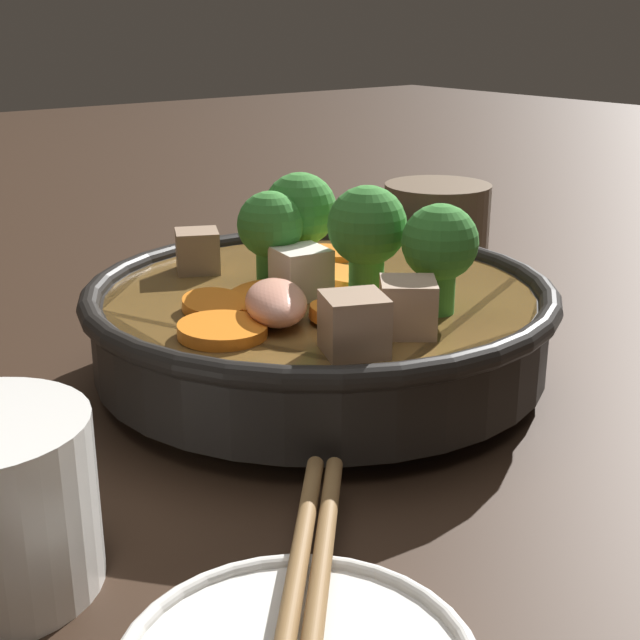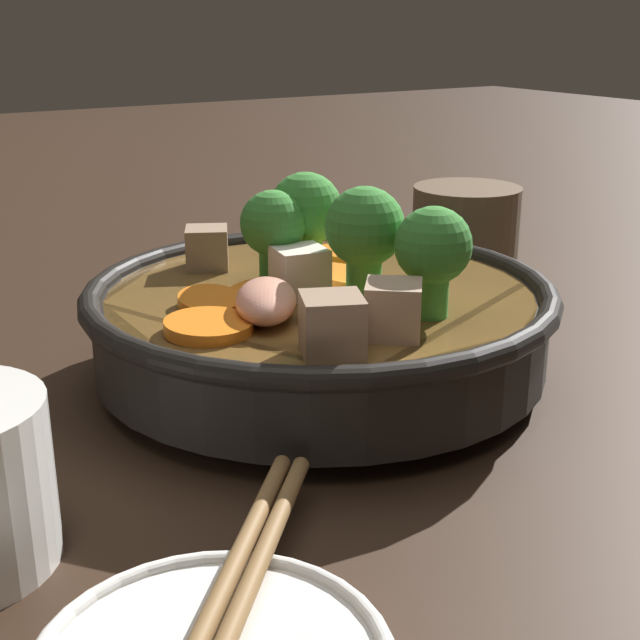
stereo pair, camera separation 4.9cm
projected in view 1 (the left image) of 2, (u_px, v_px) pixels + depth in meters
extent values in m
plane|color=black|center=(320.00, 378.00, 0.50)|extent=(3.00, 3.00, 0.00)
cylinder|color=black|center=(320.00, 370.00, 0.50)|extent=(0.14, 0.14, 0.01)
cylinder|color=black|center=(320.00, 327.00, 0.49)|extent=(0.25, 0.25, 0.04)
torus|color=black|center=(320.00, 292.00, 0.49)|extent=(0.26, 0.26, 0.01)
cylinder|color=brown|center=(320.00, 311.00, 0.49)|extent=(0.23, 0.23, 0.02)
cylinder|color=orange|center=(349.00, 315.00, 0.44)|extent=(0.05, 0.05, 0.01)
cylinder|color=orange|center=(341.00, 277.00, 0.50)|extent=(0.06, 0.06, 0.01)
cylinder|color=orange|center=(261.00, 299.00, 0.46)|extent=(0.05, 0.05, 0.01)
cylinder|color=orange|center=(330.00, 253.00, 0.55)|extent=(0.04, 0.04, 0.01)
cylinder|color=orange|center=(223.00, 330.00, 0.42)|extent=(0.06, 0.06, 0.01)
cylinder|color=orange|center=(215.00, 305.00, 0.45)|extent=(0.04, 0.04, 0.01)
cylinder|color=green|center=(271.00, 266.00, 0.49)|extent=(0.02, 0.02, 0.02)
sphere|color=#388433|center=(270.00, 224.00, 0.49)|extent=(0.04, 0.04, 0.04)
cylinder|color=green|center=(300.00, 256.00, 0.51)|extent=(0.02, 0.02, 0.02)
sphere|color=#388433|center=(300.00, 209.00, 0.50)|extent=(0.04, 0.04, 0.04)
cylinder|color=green|center=(438.00, 291.00, 0.45)|extent=(0.02, 0.02, 0.02)
sphere|color=#388433|center=(440.00, 242.00, 0.44)|extent=(0.04, 0.04, 0.04)
cylinder|color=green|center=(366.00, 276.00, 0.47)|extent=(0.02, 0.02, 0.03)
sphere|color=#388433|center=(367.00, 226.00, 0.46)|extent=(0.04, 0.04, 0.04)
cube|color=#9E7F66|center=(198.00, 251.00, 0.52)|extent=(0.03, 0.03, 0.02)
cube|color=#9E7F66|center=(354.00, 324.00, 0.39)|extent=(0.04, 0.04, 0.03)
cube|color=tan|center=(408.00, 307.00, 0.42)|extent=(0.04, 0.04, 0.03)
cube|color=silver|center=(306.00, 274.00, 0.47)|extent=(0.03, 0.03, 0.03)
ellipsoid|color=#EA9E84|center=(276.00, 302.00, 0.44)|extent=(0.05, 0.06, 0.02)
cylinder|color=brown|center=(436.00, 232.00, 0.68)|extent=(0.08, 0.08, 0.07)
torus|color=brown|center=(397.00, 235.00, 0.66)|extent=(0.04, 0.01, 0.04)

